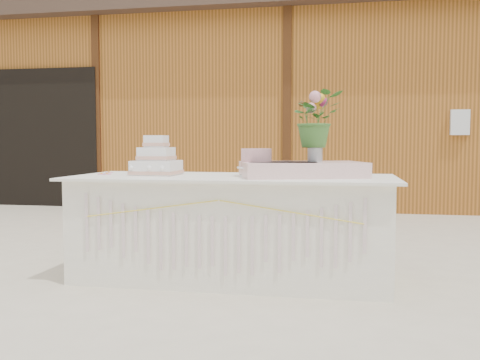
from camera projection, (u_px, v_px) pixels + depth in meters
The scene contains 9 objects.
ground at pixel (233, 278), 4.04m from camera, with size 80.00×80.00×0.00m, color beige.
barn at pixel (297, 107), 9.80m from camera, with size 12.60×4.60×3.30m.
cake_table at pixel (232, 227), 4.01m from camera, with size 2.40×1.00×0.77m.
wedding_cake at pixel (157, 162), 4.12m from camera, with size 0.34×0.34×0.30m.
pink_cake_stand at pixel (256, 161), 3.92m from camera, with size 0.29×0.29×0.21m.
satin_runner at pixel (302, 169), 3.88m from camera, with size 0.87×0.50×0.11m, color #F7CCC7.
flower_vase at pixel (315, 151), 3.93m from camera, with size 0.11×0.11×0.15m, color silver.
bouquet at pixel (315, 112), 3.91m from camera, with size 0.37×0.32×0.42m, color #3B6B2B.
loose_flowers at pixel (109, 173), 4.27m from camera, with size 0.12×0.30×0.02m, color pink, non-canonical shape.
Camera 1 is at (0.80, -3.90, 1.02)m, focal length 40.00 mm.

